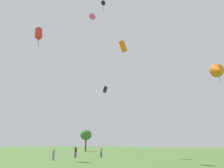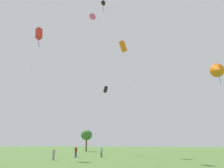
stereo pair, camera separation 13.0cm
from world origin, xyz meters
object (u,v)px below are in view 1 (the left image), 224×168
at_px(person_standing_1, 76,151).
at_px(kite_flying_3, 218,70).
at_px(kite_flying_2, 103,3).
at_px(person_standing_0, 54,153).
at_px(person_standing_2, 101,152).
at_px(kite_flying_1, 105,90).
at_px(park_tree_0, 86,135).
at_px(kite_flying_5, 39,33).
at_px(kite_flying_7, 91,17).
at_px(kite_flying_6, 123,47).

xyz_separation_m(person_standing_1, kite_flying_3, (21.98, 9.42, 13.02)).
bearing_deg(kite_flying_2, person_standing_0, -146.74).
relative_size(person_standing_2, kite_flying_1, 0.10).
distance_m(person_standing_0, person_standing_2, 8.54).
bearing_deg(park_tree_0, kite_flying_5, -72.68).
relative_size(person_standing_2, kite_flying_3, 0.11).
xyz_separation_m(kite_flying_1, kite_flying_7, (-1.12, -5.09, 17.83)).
distance_m(person_standing_2, park_tree_0, 29.08).
distance_m(person_standing_2, kite_flying_3, 23.64).
bearing_deg(kite_flying_3, kite_flying_5, -155.35).
bearing_deg(person_standing_0, kite_flying_3, 147.95).
bearing_deg(person_standing_0, person_standing_2, -175.66).
height_order(kite_flying_3, kite_flying_7, kite_flying_7).
bearing_deg(person_standing_0, kite_flying_5, -84.09).
distance_m(kite_flying_1, kite_flying_6, 20.37).
distance_m(kite_flying_3, kite_flying_7, 32.55).
relative_size(person_standing_0, kite_flying_7, 0.05).
xyz_separation_m(person_standing_1, park_tree_0, (-15.69, 23.24, 3.63)).
distance_m(person_standing_2, kite_flying_5, 25.07).
height_order(kite_flying_3, kite_flying_5, kite_flying_5).
relative_size(kite_flying_1, kite_flying_2, 0.61).
height_order(kite_flying_3, kite_flying_6, kite_flying_6).
distance_m(kite_flying_7, park_tree_0, 33.44).
relative_size(person_standing_1, park_tree_0, 0.28).
height_order(person_standing_1, kite_flying_3, kite_flying_3).
bearing_deg(person_standing_2, kite_flying_7, 153.45).
xyz_separation_m(kite_flying_2, kite_flying_5, (-13.99, -1.30, -2.40)).
bearing_deg(kite_flying_6, person_standing_1, 173.11).
height_order(kite_flying_1, kite_flying_2, kite_flying_2).
relative_size(person_standing_1, kite_flying_5, 0.07).
bearing_deg(kite_flying_1, kite_flying_3, -10.93).
height_order(kite_flying_1, kite_flying_5, kite_flying_5).
height_order(person_standing_1, kite_flying_6, kite_flying_6).
height_order(kite_flying_5, kite_flying_6, kite_flying_5).
relative_size(kite_flying_7, park_tree_0, 5.47).
relative_size(kite_flying_1, kite_flying_3, 1.04).
xyz_separation_m(person_standing_2, kite_flying_2, (3.02, -4.63, 24.15)).
relative_size(kite_flying_1, park_tree_0, 2.57).
relative_size(kite_flying_5, park_tree_0, 3.88).
bearing_deg(kite_flying_2, kite_flying_7, 133.57).
bearing_deg(kite_flying_1, kite_flying_7, -102.39).
relative_size(person_standing_2, park_tree_0, 0.26).
bearing_deg(kite_flying_5, kite_flying_3, 24.65).
height_order(person_standing_1, kite_flying_5, kite_flying_5).
xyz_separation_m(person_standing_0, kite_flying_7, (-5.90, 15.48, 31.98)).
height_order(kite_flying_1, kite_flying_6, kite_flying_6).
relative_size(kite_flying_2, kite_flying_3, 1.70).
bearing_deg(kite_flying_6, kite_flying_3, 40.65).
relative_size(person_standing_2, kite_flying_6, 0.09).
distance_m(person_standing_0, kite_flying_2, 25.05).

